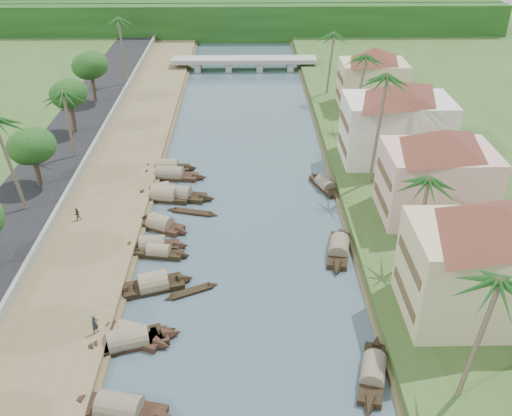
{
  "coord_description": "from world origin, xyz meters",
  "views": [
    {
      "loc": [
        0.18,
        -38.41,
        32.41
      ],
      "look_at": [
        1.2,
        14.26,
        2.0
      ],
      "focal_mm": 40.0,
      "sensor_mm": 36.0,
      "label": 1
    }
  ],
  "objects_px": {
    "building_near": "(486,261)",
    "bridge": "(244,61)",
    "person_near": "(95,325)",
    "sampan_0": "(120,409)"
  },
  "relations": [
    {
      "from": "building_near",
      "to": "person_near",
      "type": "relative_size",
      "value": 8.79
    },
    {
      "from": "person_near",
      "to": "bridge",
      "type": "bearing_deg",
      "value": 24.82
    },
    {
      "from": "bridge",
      "to": "person_near",
      "type": "bearing_deg",
      "value": -99.04
    },
    {
      "from": "bridge",
      "to": "person_near",
      "type": "height_order",
      "value": "person_near"
    },
    {
      "from": "sampan_0",
      "to": "person_near",
      "type": "distance_m",
      "value": 8.17
    },
    {
      "from": "bridge",
      "to": "building_near",
      "type": "height_order",
      "value": "building_near"
    },
    {
      "from": "bridge",
      "to": "sampan_0",
      "type": "height_order",
      "value": "bridge"
    },
    {
      "from": "bridge",
      "to": "building_near",
      "type": "distance_m",
      "value": 76.54
    },
    {
      "from": "building_near",
      "to": "bridge",
      "type": "bearing_deg",
      "value": 104.39
    },
    {
      "from": "bridge",
      "to": "sampan_0",
      "type": "xyz_separation_m",
      "value": [
        -8.78,
        -82.9,
        -1.3
      ]
    }
  ]
}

